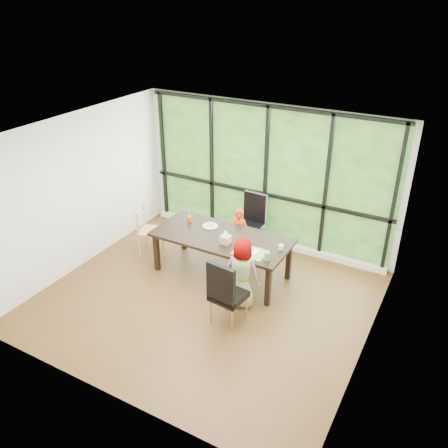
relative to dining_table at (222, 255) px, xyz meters
The scene contains 23 objects.
ground 0.86m from the dining_table, 80.14° to the right, with size 5.00×5.00×0.00m, color black.
back_wall 1.78m from the dining_table, 84.86° to the left, with size 5.00×5.00×0.00m, color silver.
foliage_backdrop 1.76m from the dining_table, 84.79° to the left, with size 4.80×0.02×2.65m, color #1E491A.
window_mullions 1.73m from the dining_table, 84.64° to the left, with size 4.80×0.06×2.65m, color black, non-canonical shape.
window_sill 1.43m from the dining_table, 84.49° to the left, with size 4.80×0.12×0.10m, color silver.
dining_table is the anchor object (origin of this frame).
chair_window_leather 1.05m from the dining_table, 88.33° to the left, with size 0.46×0.46×1.08m, color black.
chair_interior_leather 1.30m from the dining_table, 56.31° to the right, with size 0.46×0.46×1.08m, color black.
chair_end_beech 1.52m from the dining_table, behind, with size 0.42×0.40×0.90m, color tan.
child_toddler 0.64m from the dining_table, 90.00° to the left, with size 0.36×0.23×0.98m, color red.
child_older 0.93m from the dining_table, 40.74° to the right, with size 0.56×0.37×1.16m, color slate.
placemat 0.79m from the dining_table, 20.96° to the right, with size 0.51×0.37×0.01m, color tan.
plate_far 0.56m from the dining_table, 148.65° to the left, with size 0.26×0.26×0.02m, color white.
plate_near 0.78m from the dining_table, 18.86° to the right, with size 0.25×0.25×0.02m, color white.
orange_cup 0.89m from the dining_table, 166.18° to the left, with size 0.07×0.07×0.11m, color #EF4300.
green_cup 1.12m from the dining_table, 18.44° to the right, with size 0.09×0.09×0.14m, color green.
white_mug 1.12m from the dining_table, ahead, with size 0.08×0.08×0.08m, color white.
tissue_box 0.50m from the dining_table, 45.38° to the right, with size 0.15×0.15×0.13m, color tan.
crepe_rolls_far 0.58m from the dining_table, 148.65° to the left, with size 0.15×0.12×0.04m, color tan, non-canonical shape.
crepe_rolls_near 0.79m from the dining_table, 18.86° to the right, with size 0.10×0.12×0.04m, color tan, non-canonical shape.
straw_white 0.94m from the dining_table, 166.18° to the left, with size 0.01×0.01×0.20m, color white.
straw_pink 1.17m from the dining_table, 18.44° to the right, with size 0.01×0.01×0.20m, color pink.
tissue 0.61m from the dining_table, 45.38° to the right, with size 0.12×0.12×0.11m, color white.
Camera 1 is at (3.20, -5.18, 4.51)m, focal length 37.23 mm.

